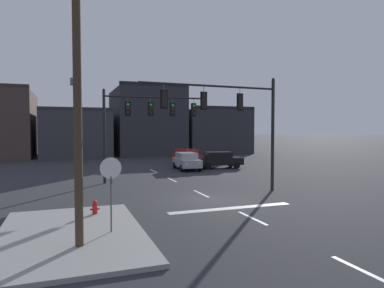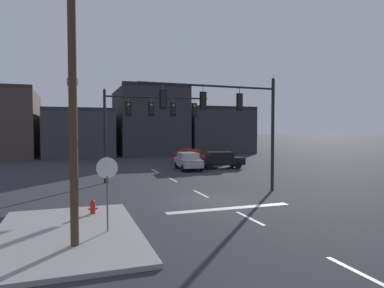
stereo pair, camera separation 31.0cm
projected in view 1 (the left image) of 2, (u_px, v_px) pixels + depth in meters
The scene contains 13 objects.
ground_plane at pixel (215, 200), 18.67m from camera, with size 400.00×400.00×0.00m, color #2B2B30.
sidewalk_near_corner at pixel (71, 234), 12.38m from camera, with size 5.00×8.00×0.15m, color gray.
stop_bar_paint at pixel (231, 208), 16.79m from camera, with size 6.40×0.50×0.01m, color silver.
lane_centreline at pixel (201, 194), 20.55m from camera, with size 0.16×26.40×0.01m.
signal_mast_near_side at pixel (234, 112), 20.42m from camera, with size 8.60×0.56×7.00m.
signal_mast_far_side at pixel (142, 116), 25.10m from camera, with size 7.71×0.65×6.69m.
stop_sign at pixel (111, 176), 12.37m from camera, with size 0.76×0.64×2.83m.
car_lot_nearside at pixel (187, 156), 38.12m from camera, with size 2.42×4.63×1.61m.
car_lot_middle at pixel (219, 159), 33.93m from camera, with size 4.59×2.28×1.61m.
car_lot_farside at pixel (187, 161), 32.67m from camera, with size 2.19×4.56×1.61m.
utility_pole at pixel (77, 81), 10.82m from camera, with size 2.20×2.29×10.00m.
fire_hydrant at pixel (95, 210), 15.05m from camera, with size 0.40×0.30×0.75m.
building_row at pixel (103, 127), 51.28m from camera, with size 41.39×13.41×10.25m.
Camera 1 is at (-7.51, -16.98, 3.84)m, focal length 32.39 mm.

